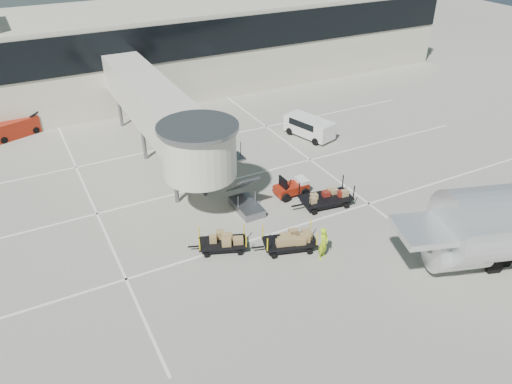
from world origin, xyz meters
TOP-DOWN VIEW (x-y plane):
  - ground at (0.00, 0.00)m, footprint 140.00×140.00m
  - lane_markings at (-0.67, 9.33)m, footprint 40.00×30.00m
  - terminal at (-0.35, 29.94)m, footprint 64.00×12.11m
  - jet_bridge at (-3.97, 12.26)m, footprint 5.70×20.40m
  - baggage_tug at (2.13, 5.32)m, footprint 2.28×1.46m
  - suitcase_cart at (3.37, 3.11)m, footprint 4.11×2.07m
  - box_cart_near at (-1.11, 0.24)m, footprint 3.67×2.24m
  - box_cart_far at (-4.39, 1.92)m, footprint 3.33×2.20m
  - ground_worker at (0.18, -1.23)m, footprint 0.84×0.73m
  - minivan at (8.13, 12.70)m, footprint 2.85×4.54m
  - belt_loader at (-13.29, 24.01)m, footprint 4.15×2.64m

SIDE VIEW (x-z plane):
  - ground at x=0.00m, z-range 0.00..0.00m
  - lane_markings at x=-0.67m, z-range 0.00..0.02m
  - box_cart_far at x=-4.39m, z-range -0.16..1.13m
  - baggage_tug at x=2.13m, z-range -0.20..1.28m
  - box_cart_near at x=-1.11m, z-range -0.16..1.25m
  - suitcase_cart at x=3.37m, z-range -0.24..1.34m
  - belt_loader at x=-13.29m, z-range -0.22..1.66m
  - minivan at x=8.13m, z-range 0.16..1.76m
  - ground_worker at x=0.18m, z-range 0.00..1.95m
  - terminal at x=-0.35m, z-range -3.49..11.71m
  - jet_bridge at x=-3.97m, z-range 1.27..7.30m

